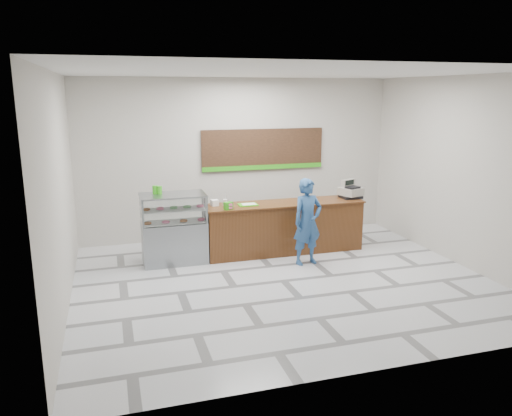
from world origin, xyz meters
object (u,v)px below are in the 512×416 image
object	(u,v)px
sales_counter	(284,227)
cash_register	(350,191)
serving_tray	(248,205)
customer	(307,222)
display_case	(174,228)

from	to	relation	value
sales_counter	cash_register	xyz separation A→B (m)	(1.49, 0.05, 0.65)
sales_counter	serving_tray	xyz separation A→B (m)	(-0.76, -0.01, 0.52)
customer	cash_register	bearing A→B (deg)	22.39
sales_counter	serving_tray	size ratio (longest dim) A/B	8.67
cash_register	serving_tray	world-z (taller)	cash_register
serving_tray	cash_register	bearing A→B (deg)	2.06
serving_tray	customer	world-z (taller)	customer
display_case	serving_tray	size ratio (longest dim) A/B	3.54
serving_tray	customer	xyz separation A→B (m)	(0.94, -0.79, -0.22)
serving_tray	customer	size ratio (longest dim) A/B	0.23
sales_counter	display_case	distance (m)	2.23
sales_counter	customer	bearing A→B (deg)	-77.30
customer	sales_counter	bearing A→B (deg)	92.16
sales_counter	display_case	size ratio (longest dim) A/B	2.45
sales_counter	serving_tray	bearing A→B (deg)	-178.93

